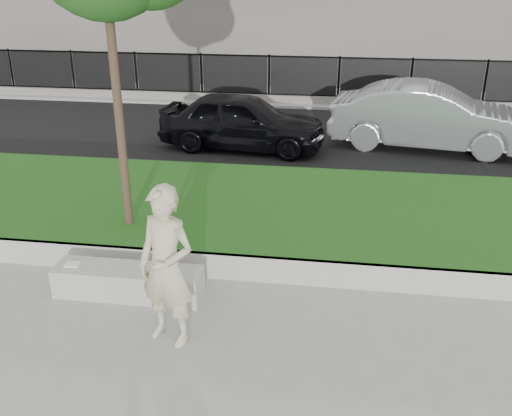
% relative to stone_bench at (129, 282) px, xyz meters
% --- Properties ---
extents(ground, '(90.00, 90.00, 0.00)m').
position_rel_stone_bench_xyz_m(ground, '(1.12, -0.40, -0.21)').
color(ground, gray).
rests_on(ground, ground).
extents(grass_bank, '(34.00, 4.00, 0.40)m').
position_rel_stone_bench_xyz_m(grass_bank, '(1.12, 2.60, -0.01)').
color(grass_bank, '#0C330C').
rests_on(grass_bank, ground).
extents(grass_kerb, '(34.00, 0.08, 0.40)m').
position_rel_stone_bench_xyz_m(grass_kerb, '(1.12, 0.64, -0.01)').
color(grass_kerb, '#A8A59D').
rests_on(grass_kerb, ground).
extents(street, '(34.00, 7.00, 0.04)m').
position_rel_stone_bench_xyz_m(street, '(1.12, 8.10, -0.19)').
color(street, black).
rests_on(street, ground).
extents(far_pavement, '(34.00, 3.00, 0.12)m').
position_rel_stone_bench_xyz_m(far_pavement, '(1.12, 12.60, -0.15)').
color(far_pavement, gray).
rests_on(far_pavement, ground).
extents(iron_fence, '(32.00, 0.30, 1.50)m').
position_rel_stone_bench_xyz_m(iron_fence, '(1.12, 11.60, 0.33)').
color(iron_fence, slate).
rests_on(iron_fence, far_pavement).
extents(stone_bench, '(2.06, 0.52, 0.42)m').
position_rel_stone_bench_xyz_m(stone_bench, '(0.00, 0.00, 0.00)').
color(stone_bench, '#A8A59D').
rests_on(stone_bench, ground).
extents(man, '(0.85, 0.70, 2.02)m').
position_rel_stone_bench_xyz_m(man, '(0.86, -0.88, 0.80)').
color(man, beige).
rests_on(man, ground).
extents(book, '(0.21, 0.15, 0.02)m').
position_rel_stone_bench_xyz_m(book, '(-0.79, -0.02, 0.22)').
color(book, white).
rests_on(book, stone_bench).
extents(car_dark, '(4.16, 2.00, 1.37)m').
position_rel_stone_bench_xyz_m(car_dark, '(0.46, 6.86, 0.51)').
color(car_dark, black).
rests_on(car_dark, street).
extents(car_silver, '(4.93, 2.33, 1.56)m').
position_rel_stone_bench_xyz_m(car_silver, '(4.96, 7.55, 0.61)').
color(car_silver, gray).
rests_on(car_silver, street).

